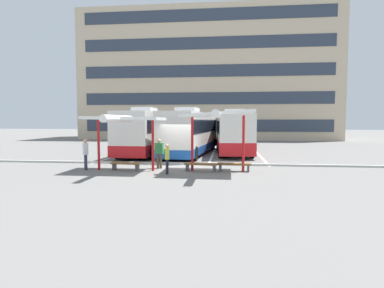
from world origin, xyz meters
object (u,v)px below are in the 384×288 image
Objects in this scene: waiting_shelter_0 at (124,120)px; bench_0 at (126,164)px; bench_1 at (201,165)px; waiting_shelter_1 at (218,115)px; waiting_passenger_0 at (167,157)px; waiting_passenger_2 at (86,152)px; bench_2 at (234,165)px; coach_bus_0 at (150,133)px; coach_bus_2 at (233,133)px; waiting_passenger_1 at (159,151)px; coach_bus_1 at (192,133)px.

waiting_shelter_0 is 2.47m from bench_0.
waiting_shelter_1 is at bearing -12.65° from bench_1.
waiting_passenger_0 is at bearing -20.31° from bench_0.
waiting_shelter_0 reaches higher than waiting_passenger_2.
bench_2 is 1.04× the size of waiting_passenger_2.
coach_bus_0 is 1.14× the size of coach_bus_2.
waiting_shelter_0 reaches higher than bench_0.
waiting_passenger_1 reaches higher than waiting_passenger_0.
waiting_passenger_0 is at bearing -160.19° from bench_2.
coach_bus_2 is 5.64× the size of bench_1.
bench_2 is 3.70m from waiting_passenger_0.
waiting_shelter_0 is 2.75m from waiting_passenger_1.
coach_bus_2 is (3.37, 1.05, -0.10)m from coach_bus_1.
bench_0 and bench_1 have the same top height.
waiting_passenger_1 is 0.97× the size of waiting_passenger_2.
coach_bus_2 is 6.12× the size of waiting_passenger_1.
waiting_passenger_0 is at bearing -147.38° from bench_1.
waiting_shelter_0 is (0.88, -9.40, 1.05)m from coach_bus_0.
waiting_shelter_0 is at bearing -4.23° from waiting_passenger_2.
bench_1 is at bearing 1.80° from bench_0.
coach_bus_0 is 2.61× the size of waiting_shelter_0.
coach_bus_2 reaches higher than waiting_shelter_1.
waiting_passenger_1 is (-3.36, 1.04, -2.04)m from waiting_shelter_1.
waiting_passenger_1 is (-0.97, -8.08, -0.78)m from coach_bus_1.
bench_0 is at bearing -150.02° from waiting_passenger_1.
waiting_shelter_1 is (5.91, -9.23, 1.27)m from coach_bus_0.
bench_0 is 0.97× the size of waiting_passenger_2.
coach_bus_0 reaches higher than bench_1.
coach_bus_1 is 6.76× the size of bench_1.
bench_1 is 1.18× the size of waiting_passenger_0.
waiting_shelter_0 is at bearing -178.07° from waiting_shelter_1.
coach_bus_0 is at bearing 127.62° from bench_2.
coach_bus_0 is at bearing 119.04° from bench_1.
coach_bus_2 is at bearing 59.23° from bench_0.
waiting_shelter_1 is (5.04, 0.17, 0.23)m from waiting_shelter_0.
bench_1 is at bearing -60.96° from coach_bus_0.
waiting_shelter_1 is 2.93× the size of waiting_passenger_2.
waiting_passenger_0 is 0.89× the size of waiting_passenger_2.
bench_1 is 1.01× the size of bench_2.
coach_bus_0 is 3.53m from coach_bus_1.
coach_bus_2 is 5.94× the size of waiting_passenger_2.
bench_1 is at bearing 167.35° from waiting_shelter_1.
coach_bus_2 reaches higher than waiting_passenger_0.
bench_2 is (-0.08, -9.78, -1.32)m from coach_bus_2.
waiting_passenger_1 is at bearing -72.67° from coach_bus_0.
bench_0 is 0.93× the size of bench_2.
waiting_shelter_0 is 2.49× the size of bench_2.
coach_bus_2 is 11.83m from bench_0.
coach_bus_0 is at bearing 95.33° from waiting_shelter_0.
waiting_passenger_1 is (1.68, 1.21, -1.81)m from waiting_shelter_0.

